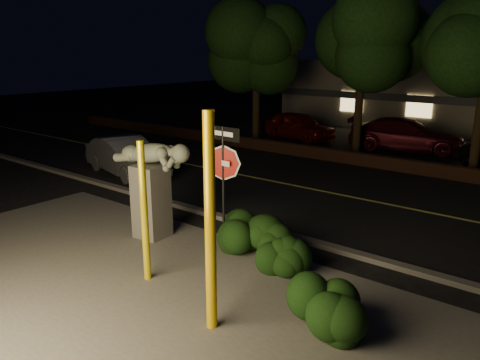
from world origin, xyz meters
name	(u,v)px	position (x,y,z in m)	size (l,w,h in m)	color
ground	(381,177)	(0.00, 10.00, 0.00)	(90.00, 90.00, 0.00)	black
patio	(158,293)	(0.00, -1.00, 0.01)	(14.00, 6.00, 0.02)	#4C4944
road	(345,196)	(0.00, 7.00, 0.01)	(80.00, 8.00, 0.01)	black
lane_marking	(345,195)	(0.00, 7.00, 0.02)	(80.00, 0.12, 0.01)	#BFB94C
curb	(273,231)	(0.00, 2.90, 0.06)	(80.00, 0.25, 0.12)	#4C4944
brick_wall	(395,164)	(0.00, 11.30, 0.25)	(40.00, 0.35, 0.50)	#472516
parking_lot	(437,148)	(0.00, 17.00, 0.01)	(40.00, 12.00, 0.01)	black
tree_far_a	(257,34)	(-8.00, 13.00, 5.34)	(4.60, 4.60, 7.43)	black
tree_far_b	(365,13)	(-2.50, 13.20, 6.05)	(5.20, 5.20, 8.41)	black
yellow_pole_left	(144,213)	(-0.60, -0.74, 1.44)	(0.14, 0.14, 2.88)	gold
yellow_pole_right	(210,225)	(1.58, -1.22, 1.83)	(0.18, 0.18, 3.67)	#E2AE0A
signpost	(223,163)	(-0.42, 1.46, 2.05)	(0.98, 0.10, 2.89)	black
sculpture	(151,178)	(-2.22, 0.87, 1.52)	(2.32, 0.79, 2.47)	#4C4944
hedge_center	(250,231)	(0.26, 1.56, 0.56)	(2.14, 1.00, 1.12)	black
hedge_right	(284,248)	(1.34, 1.35, 0.49)	(1.48, 0.79, 0.97)	black
hedge_far_right	(326,303)	(3.09, -0.07, 0.47)	(1.36, 0.85, 0.94)	black
silver_sedan	(126,156)	(-7.74, 4.43, 0.70)	(1.49, 4.26, 1.40)	#A1A1A5
parked_car_red	(298,126)	(-6.54, 14.73, 0.72)	(1.71, 4.25, 1.45)	maroon
parked_car_darkred	(406,135)	(-0.98, 15.26, 0.75)	(2.11, 5.19, 1.51)	#470C15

